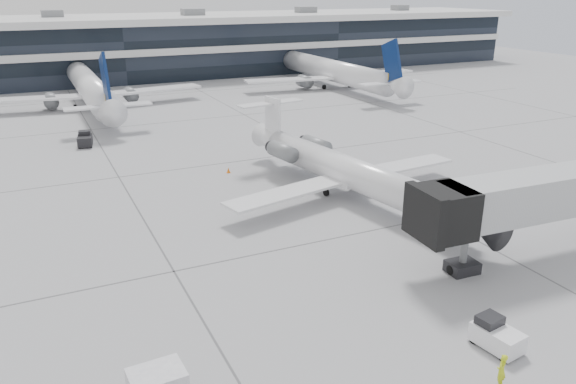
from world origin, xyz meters
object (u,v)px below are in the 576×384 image
jet_bridge (555,192)px  baggage_tug (496,335)px  regional_jet (348,171)px  ramp_worker (501,371)px

jet_bridge → baggage_tug: jet_bridge is taller
jet_bridge → baggage_tug: bearing=-145.9°
regional_jet → ramp_worker: (-6.16, -23.22, -1.42)m
regional_jet → baggage_tug: 21.49m
jet_bridge → regional_jet: bearing=115.6°
baggage_tug → regional_jet: bearing=70.2°
regional_jet → ramp_worker: size_ratio=17.58×
regional_jet → baggage_tug: regional_jet is taller
jet_bridge → ramp_worker: size_ratio=11.42×
regional_jet → baggage_tug: (-4.28, -21.01, -1.55)m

